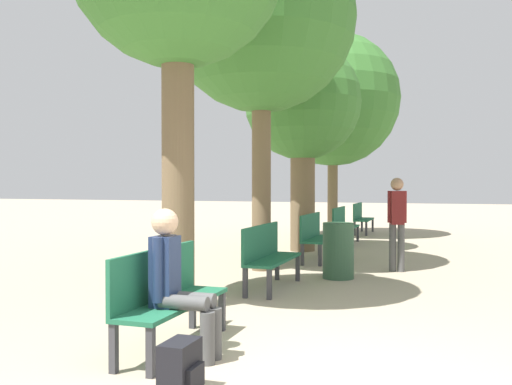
% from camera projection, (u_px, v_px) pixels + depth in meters
% --- Properties ---
extents(bench_row_0, '(0.43, 1.59, 0.92)m').
position_uv_depth(bench_row_0, '(166.00, 292.00, 5.28)').
color(bench_row_0, '#1E6042').
rests_on(bench_row_0, ground_plane).
extents(bench_row_1, '(0.43, 1.59, 0.92)m').
position_uv_depth(bench_row_1, '(267.00, 252.00, 8.29)').
color(bench_row_1, '#1E6042').
rests_on(bench_row_1, ground_plane).
extents(bench_row_2, '(0.43, 1.59, 0.92)m').
position_uv_depth(bench_row_2, '(315.00, 234.00, 11.29)').
color(bench_row_2, '#1E6042').
rests_on(bench_row_2, ground_plane).
extents(bench_row_3, '(0.43, 1.59, 0.92)m').
position_uv_depth(bench_row_3, '(343.00, 223.00, 14.29)').
color(bench_row_3, '#1E6042').
rests_on(bench_row_3, ground_plane).
extents(bench_row_4, '(0.43, 1.59, 0.92)m').
position_uv_depth(bench_row_4, '(361.00, 216.00, 17.29)').
color(bench_row_4, '#1E6042').
rests_on(bench_row_4, ground_plane).
extents(tree_row_1, '(3.33, 3.33, 6.10)m').
position_uv_depth(tree_row_1, '(261.00, 19.00, 9.98)').
color(tree_row_1, brown).
rests_on(tree_row_1, ground_plane).
extents(tree_row_2, '(2.64, 2.64, 4.70)m').
position_uv_depth(tree_row_2, '(303.00, 105.00, 12.86)').
color(tree_row_2, brown).
rests_on(tree_row_2, ground_plane).
extents(tree_row_3, '(3.79, 3.79, 5.81)m').
position_uv_depth(tree_row_3, '(333.00, 100.00, 16.23)').
color(tree_row_3, brown).
rests_on(tree_row_3, ground_plane).
extents(person_seated, '(0.62, 0.35, 1.31)m').
position_uv_depth(person_seated, '(177.00, 279.00, 4.99)').
color(person_seated, '#4C4C4C').
rests_on(person_seated, ground_plane).
extents(backpack, '(0.25, 0.35, 0.39)m').
position_uv_depth(backpack, '(181.00, 368.00, 4.13)').
color(backpack, black).
rests_on(backpack, ground_plane).
extents(pedestrian_near, '(0.33, 0.25, 1.63)m').
position_uv_depth(pedestrian_near, '(397.00, 218.00, 9.87)').
color(pedestrian_near, '#4C4C4C').
rests_on(pedestrian_near, ground_plane).
extents(trash_bin, '(0.50, 0.50, 0.90)m').
position_uv_depth(trash_bin, '(338.00, 251.00, 9.17)').
color(trash_bin, '#2D5138').
rests_on(trash_bin, ground_plane).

